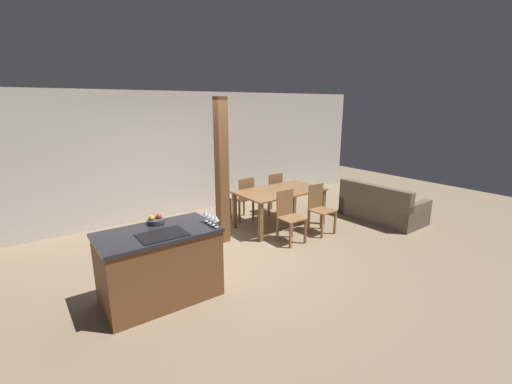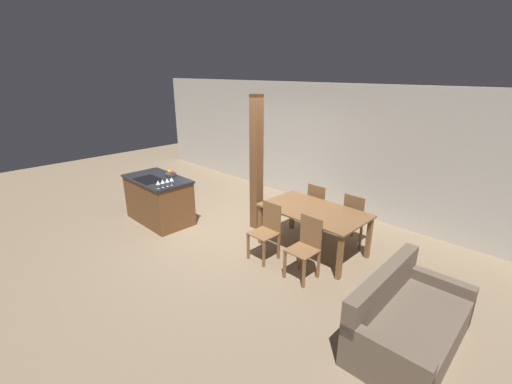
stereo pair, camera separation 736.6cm
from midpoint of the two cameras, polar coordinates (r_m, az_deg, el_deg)
The scene contains 15 objects.
ground_plane at distance 4.99m, azimuth -42.65°, elevation -22.41°, with size 16.00×16.00×0.00m, color #847056.
wall_back at distance 6.95m, azimuth -42.38°, elevation -0.48°, with size 11.20×0.08×2.70m.
kitchen_island at distance 4.80m, azimuth -62.97°, elevation -21.73°, with size 1.44×0.82×0.93m.
fruit_bowl at distance 4.76m, azimuth -62.01°, elevation -14.84°, with size 0.22×0.22×0.11m.
wine_glass_near at distance 4.00m, azimuth -58.64°, elevation -17.26°, with size 0.08×0.08×0.15m.
wine_glass_middle at distance 4.07m, azimuth -58.14°, elevation -16.66°, with size 0.08×0.08×0.15m.
wine_glass_far at distance 4.15m, azimuth -57.67°, elevation -16.07°, with size 0.08×0.08×0.15m.
wine_glass_end at distance 4.23m, azimuth -57.22°, elevation -15.51°, with size 0.08×0.08×0.15m.
dining_table at distance 5.21m, azimuth -26.37°, elevation -10.03°, with size 1.74×1.01×0.76m.
dining_chair_near_left at distance 4.60m, azimuth -29.42°, elevation -16.09°, with size 0.40×0.40×0.94m.
dining_chair_near_right at distance 4.70m, azimuth -19.68°, elevation -14.26°, with size 0.40×0.40×0.94m.
dining_chair_far_left at distance 5.92m, azimuth -31.23°, elevation -9.51°, with size 0.40×0.40×0.94m.
dining_chair_far_right at distance 6.00m, azimuth -23.75°, elevation -8.26°, with size 0.40×0.40×0.94m.
couch at distance 5.21m, azimuth -0.64°, elevation -13.24°, with size 0.93×1.68×0.81m.
timber_post at distance 5.00m, azimuth -42.41°, elevation -5.86°, with size 0.19×0.19×2.56m.
Camera 1 is at (-2.78, -4.45, 2.44)m, focal length 24.00 mm.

